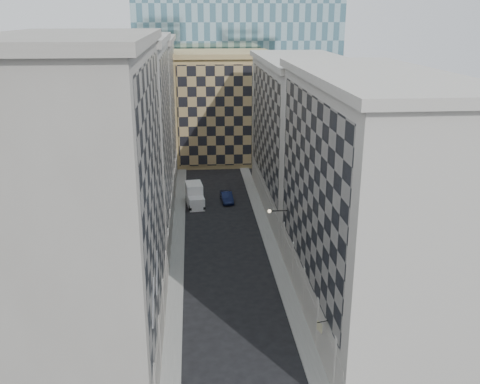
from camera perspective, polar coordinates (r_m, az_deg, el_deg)
sidewalk_west at (r=60.72m, az=-6.66°, el=-5.75°), size 1.50×100.00×0.15m
sidewalk_east at (r=61.26m, az=3.25°, el=-5.42°), size 1.50×100.00×0.15m
bldg_left_a at (r=39.43m, az=-16.12°, el=-1.61°), size 10.80×22.80×23.70m
bldg_left_b at (r=60.44m, az=-12.35°, el=5.11°), size 10.80×22.80×22.70m
bldg_left_c at (r=81.97m, az=-10.53°, el=8.32°), size 10.80×22.80×21.70m
bldg_right_a at (r=45.15m, az=13.29°, el=-0.83°), size 10.80×26.80×20.70m
bldg_right_b at (r=70.45m, az=6.57°, el=6.06°), size 10.80×28.80×19.70m
tan_block at (r=94.69m, az=-1.92°, el=9.11°), size 16.80×14.80×18.80m
church_tower at (r=107.44m, az=-3.60°, el=19.58°), size 7.20×7.20×51.50m
flagpoles_left at (r=35.75m, az=-9.05°, el=-9.95°), size 0.10×6.33×2.33m
bracket_lamp at (r=53.33m, az=3.35°, el=-2.04°), size 1.98×0.36×0.36m
box_truck at (r=73.07m, az=-4.85°, el=-0.43°), size 2.71×5.45×2.87m
dark_car at (r=74.13m, az=-1.43°, el=-0.54°), size 1.76×4.35×1.40m
shop_sign at (r=39.44m, az=8.50°, el=-13.99°), size 0.81×0.71×0.80m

